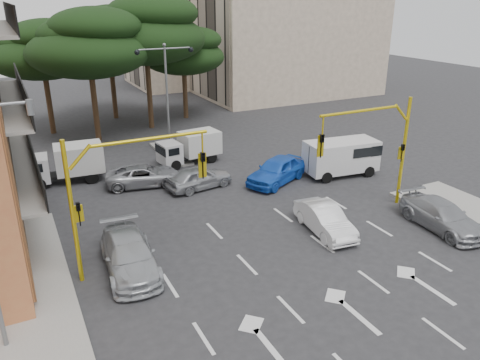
# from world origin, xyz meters

# --- Properties ---
(ground) EXTENTS (120.00, 120.00, 0.00)m
(ground) POSITION_xyz_m (0.00, 0.00, 0.00)
(ground) COLOR #28282B
(ground) RESTS_ON ground
(median_strip) EXTENTS (1.40, 6.00, 0.15)m
(median_strip) POSITION_xyz_m (0.00, 16.00, 0.07)
(median_strip) COLOR gray
(median_strip) RESTS_ON ground
(apartment_beige_near) EXTENTS (20.20, 12.15, 18.70)m
(apartment_beige_near) POSITION_xyz_m (19.95, 32.00, 9.35)
(apartment_beige_near) COLOR tan
(apartment_beige_near) RESTS_ON ground
(apartment_beige_far) EXTENTS (16.20, 12.15, 16.70)m
(apartment_beige_far) POSITION_xyz_m (12.95, 44.00, 8.35)
(apartment_beige_far) COLOR tan
(apartment_beige_far) RESTS_ON ground
(pine_left_near) EXTENTS (9.15, 9.15, 10.23)m
(pine_left_near) POSITION_xyz_m (-3.94, 21.96, 7.60)
(pine_left_near) COLOR #382616
(pine_left_near) RESTS_ON ground
(pine_center) EXTENTS (9.98, 9.98, 11.16)m
(pine_center) POSITION_xyz_m (1.06, 23.96, 8.30)
(pine_center) COLOR #382616
(pine_center) RESTS_ON ground
(pine_left_far) EXTENTS (8.32, 8.32, 9.30)m
(pine_left_far) POSITION_xyz_m (-6.94, 25.96, 6.91)
(pine_left_far) COLOR #382616
(pine_left_far) RESTS_ON ground
(pine_right) EXTENTS (7.49, 7.49, 8.37)m
(pine_right) POSITION_xyz_m (5.06, 25.96, 6.22)
(pine_right) COLOR #382616
(pine_right) RESTS_ON ground
(pine_back) EXTENTS (9.15, 9.15, 10.23)m
(pine_back) POSITION_xyz_m (-0.94, 28.96, 7.60)
(pine_back) COLOR #382616
(pine_back) RESTS_ON ground
(signal_mast_right) EXTENTS (5.79, 0.37, 6.00)m
(signal_mast_right) POSITION_xyz_m (6.80, 1.99, 3.88)
(signal_mast_right) COLOR gold
(signal_mast_right) RESTS_ON ground
(signal_mast_left) EXTENTS (5.79, 0.37, 6.00)m
(signal_mast_left) POSITION_xyz_m (-6.80, 1.99, 3.88)
(signal_mast_left) COLOR gold
(signal_mast_left) RESTS_ON ground
(street_lamp_center) EXTENTS (4.16, 0.36, 7.77)m
(street_lamp_center) POSITION_xyz_m (0.00, 16.00, 5.43)
(street_lamp_center) COLOR slate
(street_lamp_center) RESTS_ON median_strip
(car_white_hatch) EXTENTS (1.91, 4.26, 1.36)m
(car_white_hatch) POSITION_xyz_m (2.81, 0.97, 0.68)
(car_white_hatch) COLOR silver
(car_white_hatch) RESTS_ON ground
(car_blue_compact) EXTENTS (5.08, 3.78, 1.61)m
(car_blue_compact) POSITION_xyz_m (4.14, 7.73, 0.80)
(car_blue_compact) COLOR blue
(car_blue_compact) RESTS_ON ground
(car_silver_wagon) EXTENTS (2.44, 5.19, 1.46)m
(car_silver_wagon) POSITION_xyz_m (-6.62, 1.88, 0.73)
(car_silver_wagon) COLOR #ADB0B5
(car_silver_wagon) RESTS_ON ground
(car_silver_cross_a) EXTENTS (4.92, 3.00, 1.27)m
(car_silver_cross_a) POSITION_xyz_m (-3.39, 10.98, 0.64)
(car_silver_cross_a) COLOR #A1A3A9
(car_silver_cross_a) RESTS_ON ground
(car_silver_cross_b) EXTENTS (4.24, 2.20, 1.38)m
(car_silver_cross_b) POSITION_xyz_m (-0.54, 9.00, 0.69)
(car_silver_cross_b) COLOR #A2A4AA
(car_silver_cross_b) RESTS_ON ground
(car_silver_parked) EXTENTS (2.25, 4.88, 1.38)m
(car_silver_parked) POSITION_xyz_m (8.26, -1.34, 0.69)
(car_silver_parked) COLOR #97999E
(car_silver_parked) RESTS_ON ground
(van_white) EXTENTS (4.86, 2.65, 2.32)m
(van_white) POSITION_xyz_m (8.50, 7.02, 1.16)
(van_white) COLOR silver
(van_white) RESTS_ON ground
(box_truck_a) EXTENTS (4.88, 2.34, 2.33)m
(box_truck_a) POSITION_xyz_m (-7.56, 13.68, 1.17)
(box_truck_a) COLOR white
(box_truck_a) RESTS_ON ground
(box_truck_b) EXTENTS (4.52, 2.27, 2.14)m
(box_truck_b) POSITION_xyz_m (0.62, 13.58, 1.07)
(box_truck_b) COLOR silver
(box_truck_b) RESTS_ON ground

